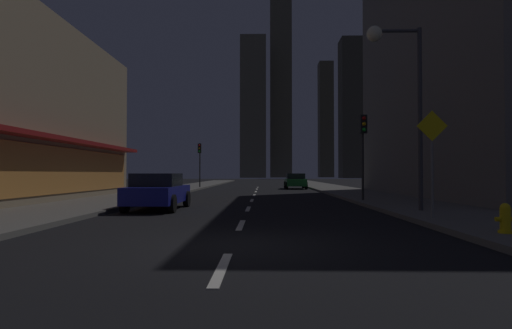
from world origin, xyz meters
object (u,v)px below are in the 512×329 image
Objects in this scene: car_parked_far at (295,181)px; traffic_light_far_left at (200,155)px; fire_hydrant_far_left at (170,188)px; pedestrian_crossing_sign at (432,154)px; traffic_light_near_right at (363,138)px; car_parked_near at (158,191)px; street_lamp_right at (397,72)px; fire_hydrant_yellow_near at (505,219)px.

traffic_light_far_left is (-9.10, 0.45, 2.45)m from car_parked_far.
traffic_light_far_left reaches higher than fire_hydrant_far_left.
traffic_light_near_right is at bearing 90.73° from pedestrian_crossing_sign.
traffic_light_far_left reaches higher than car_parked_near.
street_lamp_right reaches higher than car_parked_far.
traffic_light_near_right is 1.00× the size of traffic_light_far_left.
fire_hydrant_yellow_near is at bearing -87.90° from traffic_light_near_right.
traffic_light_near_right reaches higher than car_parked_near.
car_parked_near is at bearing 142.71° from fire_hydrant_yellow_near.
traffic_light_far_left is 1.33× the size of pedestrian_crossing_sign.
car_parked_near is at bearing 169.32° from street_lamp_right.
fire_hydrant_far_left is at bearing -133.58° from car_parked_far.
fire_hydrant_far_left is 0.21× the size of pedestrian_crossing_sign.
street_lamp_right is 2.09× the size of pedestrian_crossing_sign.
fire_hydrant_yellow_near is at bearing -37.29° from car_parked_near.
car_parked_far is 9.43m from traffic_light_far_left.
car_parked_far is 1.34× the size of pedestrian_crossing_sign.
car_parked_far is at bearing 94.37° from pedestrian_crossing_sign.
traffic_light_far_left is (-11.40, 29.72, 2.74)m from fire_hydrant_yellow_near.
pedestrian_crossing_sign is (9.20, -4.15, 1.28)m from car_parked_near.
traffic_light_near_right reaches higher than fire_hydrant_yellow_near.
car_parked_near is at bearing -79.20° from fire_hydrant_far_left.
pedestrian_crossing_sign is (11.10, -26.64, -1.18)m from traffic_light_far_left.
car_parked_far is 18.60m from traffic_light_near_right.
fire_hydrant_far_left is at bearing 143.75° from traffic_light_near_right.
street_lamp_right is (1.78, -23.73, 4.33)m from car_parked_far.
traffic_light_near_right is 7.94m from pedestrian_crossing_sign.
traffic_light_far_left is 28.88m from pedestrian_crossing_sign.
traffic_light_far_left is at bearing 87.80° from fire_hydrant_far_left.
fire_hydrant_far_left is at bearing 125.36° from pedestrian_crossing_sign.
traffic_light_near_right is 0.64× the size of street_lamp_right.
street_lamp_right reaches higher than traffic_light_near_right.
traffic_light_far_left is at bearing 94.83° from car_parked_near.
traffic_light_far_left is at bearing 112.62° from pedestrian_crossing_sign.
fire_hydrant_yellow_near is 0.16× the size of traffic_light_near_right.
car_parked_near is 1.34× the size of pedestrian_crossing_sign.
car_parked_far is 0.64× the size of street_lamp_right.
traffic_light_near_right reaches higher than fire_hydrant_far_left.
fire_hydrant_far_left is 10.79m from traffic_light_far_left.
street_lamp_right is at bearing -91.28° from traffic_light_near_right.
car_parked_near is at bearing -157.89° from traffic_light_near_right.
car_parked_near is at bearing -108.09° from car_parked_far.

